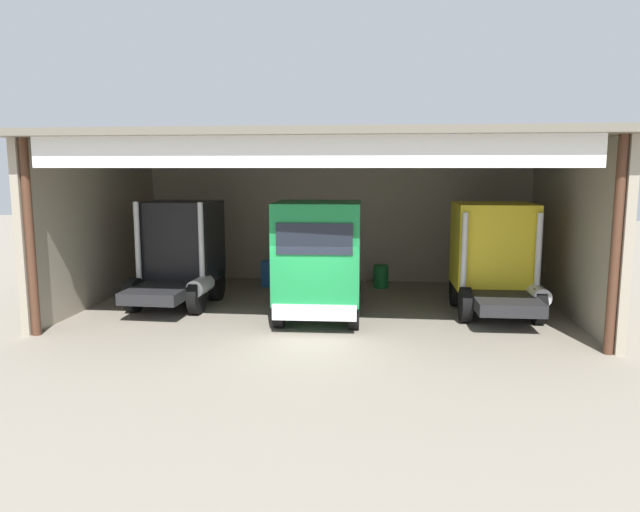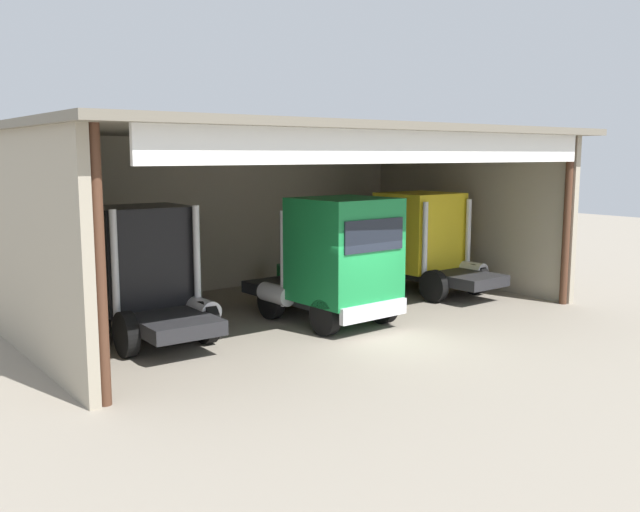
# 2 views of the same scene
# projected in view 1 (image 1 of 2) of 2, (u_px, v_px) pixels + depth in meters

# --- Properties ---
(ground_plane) EXTENTS (80.00, 80.00, 0.00)m
(ground_plane) POSITION_uv_depth(u_px,v_px,m) (306.00, 345.00, 15.45)
(ground_plane) COLOR gray
(ground_plane) RESTS_ON ground
(workshop_shed) EXTENTS (16.38, 10.16, 5.63)m
(workshop_shed) POSITION_uv_depth(u_px,v_px,m) (327.00, 189.00, 20.35)
(workshop_shed) COLOR #9E937F
(workshop_shed) RESTS_ON ground
(truck_black_center_left_bay) EXTENTS (2.62, 4.36, 3.55)m
(truck_black_center_left_bay) POSITION_uv_depth(u_px,v_px,m) (180.00, 251.00, 20.03)
(truck_black_center_left_bay) COLOR black
(truck_black_center_left_bay) RESTS_ON ground
(truck_green_center_bay) EXTENTS (2.77, 5.27, 3.65)m
(truck_green_center_bay) POSITION_uv_depth(u_px,v_px,m) (318.00, 260.00, 17.64)
(truck_green_center_bay) COLOR #197F3D
(truck_green_center_bay) RESTS_ON ground
(truck_yellow_left_bay) EXTENTS (2.68, 4.58, 3.51)m
(truck_yellow_left_bay) POSITION_uv_depth(u_px,v_px,m) (494.00, 255.00, 18.89)
(truck_yellow_left_bay) COLOR yellow
(truck_yellow_left_bay) RESTS_ON ground
(oil_drum) EXTENTS (0.58, 0.58, 0.88)m
(oil_drum) POSITION_uv_depth(u_px,v_px,m) (381.00, 276.00, 22.90)
(oil_drum) COLOR #197233
(oil_drum) RESTS_ON ground
(tool_cart) EXTENTS (0.90, 0.60, 1.00)m
(tool_cart) POSITION_uv_depth(u_px,v_px,m) (274.00, 273.00, 23.26)
(tool_cart) COLOR #1E59A5
(tool_cart) RESTS_ON ground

